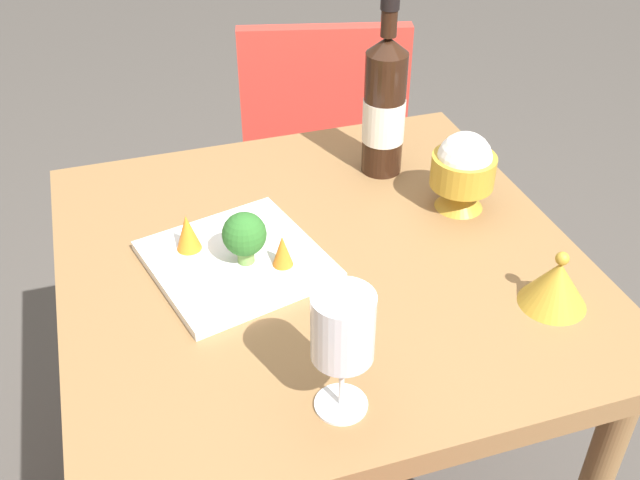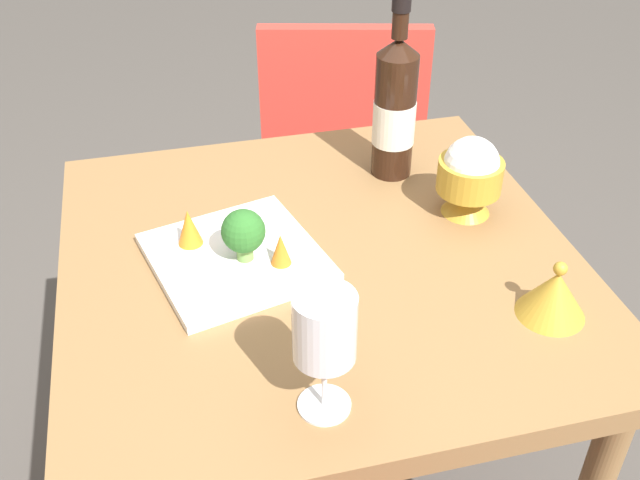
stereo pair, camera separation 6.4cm
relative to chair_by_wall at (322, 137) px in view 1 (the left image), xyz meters
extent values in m
cube|color=olive|center=(0.24, 0.72, 0.18)|extent=(0.81, 0.81, 0.04)
cylinder|color=olive|center=(-0.11, 0.38, -0.19)|extent=(0.05, 0.05, 0.68)
cylinder|color=olive|center=(0.58, 0.38, -0.19)|extent=(0.05, 0.05, 0.68)
cube|color=red|center=(-0.03, -0.10, -0.09)|extent=(0.49, 0.49, 0.02)
cube|color=red|center=(0.02, 0.07, 0.12)|extent=(0.40, 0.14, 0.40)
cylinder|color=black|center=(0.10, -0.31, -0.31)|extent=(0.03, 0.03, 0.43)
cylinder|color=black|center=(-0.23, -0.22, -0.31)|extent=(0.03, 0.03, 0.43)
cylinder|color=black|center=(0.18, 0.02, -0.31)|extent=(0.03, 0.03, 0.43)
cylinder|color=black|center=(-0.15, 0.11, -0.31)|extent=(0.03, 0.03, 0.43)
cylinder|color=black|center=(0.05, 0.50, 0.31)|extent=(0.08, 0.07, 0.23)
cone|color=black|center=(0.05, 0.50, 0.44)|extent=(0.08, 0.07, 0.03)
cylinder|color=black|center=(0.05, 0.50, 0.49)|extent=(0.03, 0.03, 0.07)
cylinder|color=black|center=(0.05, 0.50, 0.51)|extent=(0.03, 0.03, 0.02)
cylinder|color=silver|center=(0.05, 0.50, 0.30)|extent=(0.08, 0.08, 0.08)
cylinder|color=white|center=(0.31, 1.03, 0.20)|extent=(0.07, 0.07, 0.00)
cylinder|color=white|center=(0.31, 1.03, 0.24)|extent=(0.01, 0.01, 0.08)
cylinder|color=white|center=(0.31, 1.03, 0.33)|extent=(0.08, 0.08, 0.09)
cone|color=gold|center=(-0.04, 0.66, 0.22)|extent=(0.08, 0.08, 0.04)
cylinder|color=gold|center=(-0.04, 0.66, 0.27)|extent=(0.11, 0.11, 0.05)
sphere|color=white|center=(-0.04, 0.66, 0.29)|extent=(0.09, 0.09, 0.09)
cone|color=gold|center=(-0.05, 0.94, 0.23)|extent=(0.10, 0.10, 0.07)
sphere|color=gold|center=(-0.05, 0.94, 0.28)|extent=(0.02, 0.02, 0.02)
cube|color=white|center=(0.37, 0.71, 0.20)|extent=(0.30, 0.30, 0.02)
cylinder|color=#729E4C|center=(0.36, 0.72, 0.23)|extent=(0.03, 0.03, 0.03)
sphere|color=#2D6B28|center=(0.36, 0.72, 0.26)|extent=(0.07, 0.07, 0.07)
cone|color=orange|center=(0.31, 0.75, 0.24)|extent=(0.03, 0.03, 0.05)
cone|color=orange|center=(0.44, 0.66, 0.24)|extent=(0.04, 0.04, 0.06)
camera|label=1|loc=(0.52, 1.62, 0.91)|focal=41.45mm
camera|label=2|loc=(0.46, 1.63, 0.91)|focal=41.45mm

